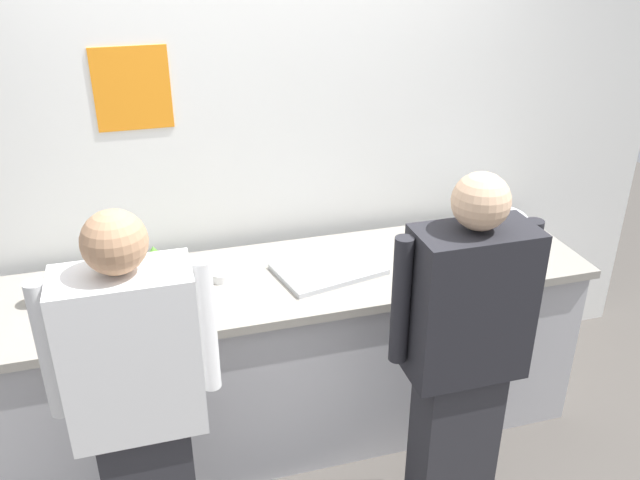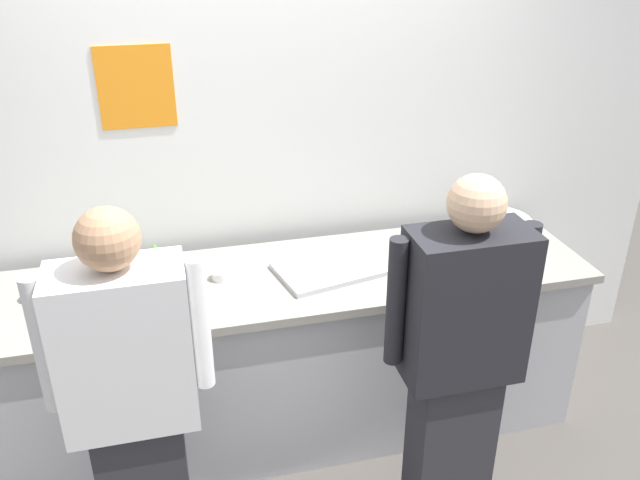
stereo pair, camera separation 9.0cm
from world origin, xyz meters
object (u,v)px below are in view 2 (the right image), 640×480
chef_center (459,357)px  ramekin_yellow_sauce (179,289)px  ramekin_orange_sauce (82,278)px  plate_stack_front (98,308)px  chef_near_left (133,402)px  deli_cup (39,289)px  mixing_bowl_steel (495,231)px  sheet_tray (329,269)px  ramekin_red_sauce (221,274)px  squeeze_bottle_primary (156,264)px  chefs_knife (430,251)px

chef_center → ramekin_yellow_sauce: chef_center is taller
ramekin_orange_sauce → ramekin_yellow_sauce: bearing=-26.9°
plate_stack_front → ramekin_orange_sauce: bearing=105.7°
chef_near_left → ramekin_orange_sauce: (-0.21, 0.82, 0.08)m
ramekin_orange_sauce → deli_cup: deli_cup is taller
mixing_bowl_steel → sheet_tray: 0.88m
ramekin_red_sauce → ramekin_yellow_sauce: size_ratio=1.08×
chef_near_left → deli_cup: size_ratio=15.70×
squeeze_bottle_primary → deli_cup: squeeze_bottle_primary is taller
ramekin_yellow_sauce → chefs_knife: 1.22m
mixing_bowl_steel → ramekin_red_sauce: 1.36m
chef_center → ramekin_yellow_sauce: (-1.02, 0.65, 0.08)m
mixing_bowl_steel → sheet_tray: bearing=-175.1°
squeeze_bottle_primary → chefs_knife: bearing=-1.1°
ramekin_orange_sauce → chefs_knife: ramekin_orange_sauce is taller
deli_cup → sheet_tray: bearing=-2.8°
plate_stack_front → chefs_knife: size_ratio=0.80×
chef_near_left → sheet_tray: bearing=36.5°
sheet_tray → ramekin_yellow_sauce: size_ratio=5.77×
chef_center → ramekin_orange_sauce: (-1.43, 0.87, 0.07)m
deli_cup → ramekin_yellow_sauce: bearing=-10.1°
deli_cup → chefs_knife: bearing=0.3°
chef_near_left → chef_center: size_ratio=0.99×
deli_cup → chefs_knife: 1.79m
sheet_tray → squeeze_bottle_primary: squeeze_bottle_primary is taller
mixing_bowl_steel → squeeze_bottle_primary: size_ratio=1.82×
squeeze_bottle_primary → mixing_bowl_steel: bearing=-0.8°
chef_center → ramekin_yellow_sauce: bearing=147.3°
plate_stack_front → squeeze_bottle_primary: size_ratio=1.17×
squeeze_bottle_primary → ramekin_red_sauce: 0.29m
chef_center → chefs_knife: chef_center is taller
chef_near_left → chefs_knife: (1.41, 0.73, 0.06)m
chef_near_left → plate_stack_front: (-0.13, 0.54, 0.08)m
sheet_tray → ramekin_red_sauce: 0.49m
plate_stack_front → squeeze_bottle_primary: bearing=40.0°
squeeze_bottle_primary → ramekin_orange_sauce: (-0.33, 0.07, -0.07)m
plate_stack_front → ramekin_orange_sauce: (-0.08, 0.28, -0.00)m
sheet_tray → squeeze_bottle_primary: (-0.77, 0.10, 0.08)m
squeeze_bottle_primary → ramekin_yellow_sauce: 0.17m
plate_stack_front → ramekin_yellow_sauce: size_ratio=2.74×
deli_cup → chefs_knife: (1.79, 0.01, -0.04)m
mixing_bowl_steel → plate_stack_front: bearing=-174.3°
squeeze_bottle_primary → deli_cup: (-0.49, -0.03, -0.04)m
chef_near_left → ramekin_red_sauce: size_ratio=18.13×
plate_stack_front → ramekin_red_sauce: bearing=17.2°
chefs_knife → sheet_tray: bearing=-172.3°
plate_stack_front → deli_cup: 0.30m
sheet_tray → ramekin_yellow_sauce: bearing=-176.6°
chef_near_left → sheet_tray: (0.88, 0.65, 0.07)m
mixing_bowl_steel → ramekin_red_sauce: bearing=-179.0°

